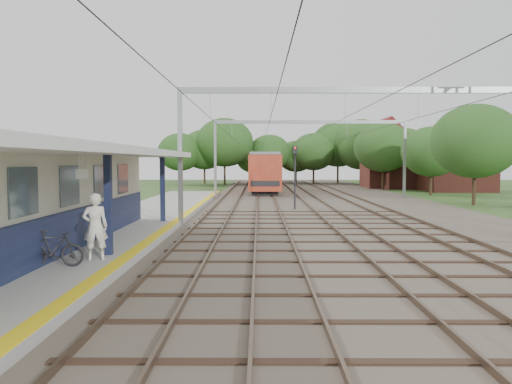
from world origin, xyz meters
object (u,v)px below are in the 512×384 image
object	(u,v)px
train	(263,169)
signal_post	(295,170)
person	(95,226)
bicycle	(54,249)

from	to	relation	value
train	signal_post	bearing A→B (deg)	-86.65
train	person	bearing A→B (deg)	-96.31
person	train	bearing A→B (deg)	-115.85
person	bicycle	bearing A→B (deg)	29.29
train	signal_post	distance (m)	31.70
train	signal_post	xyz separation A→B (m)	(1.85, -31.65, 0.46)
train	signal_post	size ratio (longest dim) A/B	8.99
person	bicycle	xyz separation A→B (m)	(-0.87, -0.99, -0.50)
person	signal_post	size ratio (longest dim) A/B	0.47
bicycle	signal_post	xyz separation A→B (m)	(8.27, 19.57, 1.88)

